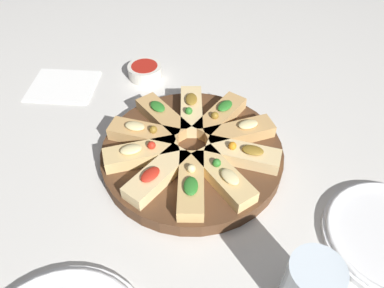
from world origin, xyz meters
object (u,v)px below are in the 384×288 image
Objects in this scene: serving_board at (192,154)px; water_glass at (309,287)px; dipping_bowl at (145,71)px; napkin_stack at (63,85)px.

water_glass is (-0.12, 0.26, 0.03)m from serving_board.
water_glass is 0.55m from dipping_bowl.
water_glass is at bearing 111.10° from dipping_bowl.
water_glass is at bearing 127.16° from napkin_stack.
serving_board is 3.33× the size of water_glass.
napkin_stack is 1.86× the size of dipping_bowl.
dipping_bowl is (0.08, -0.25, 0.00)m from serving_board.
water_glass is at bearing 114.29° from serving_board.
serving_board is 0.26m from dipping_bowl.
dipping_bowl is (-0.17, -0.02, 0.01)m from napkin_stack.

